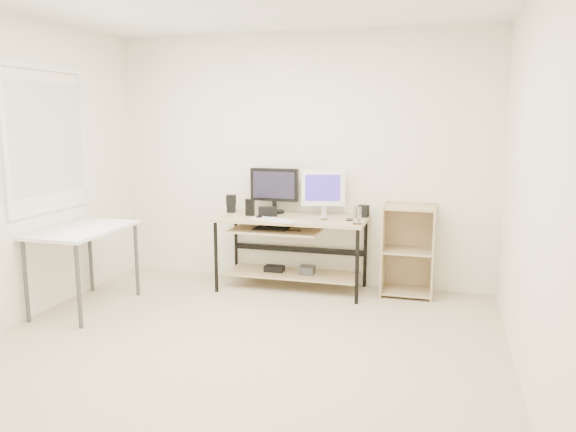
{
  "coord_description": "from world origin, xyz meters",
  "views": [
    {
      "loc": [
        1.44,
        -3.7,
        1.74
      ],
      "look_at": [
        0.06,
        1.3,
        0.83
      ],
      "focal_mm": 35.0,
      "sensor_mm": 36.0,
      "label": 1
    }
  ],
  "objects_px": {
    "shelf_unit": "(408,249)",
    "white_imac": "(323,189)",
    "desk": "(289,238)",
    "side_table": "(83,237)",
    "black_monitor": "(274,188)",
    "audio_controller": "(250,207)"
  },
  "relations": [
    {
      "from": "shelf_unit",
      "to": "black_monitor",
      "type": "xyz_separation_m",
      "value": [
        -1.39,
        0.04,
        0.57
      ]
    },
    {
      "from": "white_imac",
      "to": "side_table",
      "type": "bearing_deg",
      "value": -162.01
    },
    {
      "from": "black_monitor",
      "to": "white_imac",
      "type": "xyz_separation_m",
      "value": [
        0.52,
        -0.02,
        0.0
      ]
    },
    {
      "from": "side_table",
      "to": "shelf_unit",
      "type": "distance_m",
      "value": 3.09
    },
    {
      "from": "white_imac",
      "to": "audio_controller",
      "type": "xyz_separation_m",
      "value": [
        -0.71,
        -0.21,
        -0.19
      ]
    },
    {
      "from": "desk",
      "to": "side_table",
      "type": "xyz_separation_m",
      "value": [
        -1.65,
        -1.06,
        0.13
      ]
    },
    {
      "from": "side_table",
      "to": "white_imac",
      "type": "xyz_separation_m",
      "value": [
        1.96,
        1.24,
        0.35
      ]
    },
    {
      "from": "audio_controller",
      "to": "desk",
      "type": "bearing_deg",
      "value": -0.51
    },
    {
      "from": "shelf_unit",
      "to": "white_imac",
      "type": "bearing_deg",
      "value": 178.63
    },
    {
      "from": "side_table",
      "to": "shelf_unit",
      "type": "relative_size",
      "value": 1.11
    },
    {
      "from": "shelf_unit",
      "to": "audio_controller",
      "type": "relative_size",
      "value": 5.15
    },
    {
      "from": "desk",
      "to": "side_table",
      "type": "distance_m",
      "value": 1.97
    },
    {
      "from": "white_imac",
      "to": "black_monitor",
      "type": "bearing_deg",
      "value": 163.79
    },
    {
      "from": "desk",
      "to": "white_imac",
      "type": "distance_m",
      "value": 0.6
    },
    {
      "from": "desk",
      "to": "shelf_unit",
      "type": "xyz_separation_m",
      "value": [
        1.18,
        0.16,
        -0.09
      ]
    },
    {
      "from": "desk",
      "to": "black_monitor",
      "type": "height_order",
      "value": "black_monitor"
    },
    {
      "from": "white_imac",
      "to": "audio_controller",
      "type": "height_order",
      "value": "white_imac"
    },
    {
      "from": "side_table",
      "to": "black_monitor",
      "type": "bearing_deg",
      "value": 41.21
    },
    {
      "from": "audio_controller",
      "to": "shelf_unit",
      "type": "bearing_deg",
      "value": 2.02
    },
    {
      "from": "desk",
      "to": "white_imac",
      "type": "height_order",
      "value": "white_imac"
    },
    {
      "from": "desk",
      "to": "shelf_unit",
      "type": "relative_size",
      "value": 1.67
    },
    {
      "from": "audio_controller",
      "to": "white_imac",
      "type": "bearing_deg",
      "value": 11.71
    }
  ]
}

